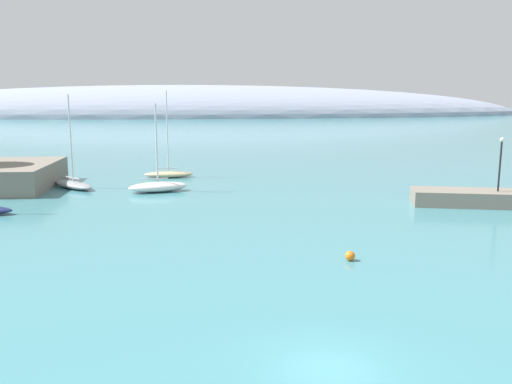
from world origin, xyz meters
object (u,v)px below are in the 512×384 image
Objects in this scene: sailboat_sand_outer_mooring at (169,173)px; mooring_buoy_orange at (350,256)px; sailboat_white_mid_mooring at (158,186)px; sailboat_grey_end_of_line at (73,184)px; harbor_lamp_post at (500,159)px.

sailboat_sand_outer_mooring is 35.19m from mooring_buoy_orange.
sailboat_white_mid_mooring reaches higher than mooring_buoy_orange.
mooring_buoy_orange is at bearing -3.45° from sailboat_grey_end_of_line.
sailboat_sand_outer_mooring is 16.92× the size of mooring_buoy_orange.
mooring_buoy_orange is (13.52, -23.54, -0.28)m from sailboat_white_mid_mooring.
sailboat_sand_outer_mooring is at bearing 80.72° from sailboat_grey_end_of_line.
sailboat_sand_outer_mooring is at bearing 73.44° from sailboat_white_mid_mooring.
sailboat_white_mid_mooring is at bearing -94.49° from sailboat_sand_outer_mooring.
mooring_buoy_orange is (13.16, -32.64, -0.19)m from sailboat_sand_outer_mooring.
harbor_lamp_post is at bearing -31.75° from sailboat_white_mid_mooring.
harbor_lamp_post is (16.59, 14.08, 3.89)m from mooring_buoy_orange.
sailboat_sand_outer_mooring reaches higher than harbor_lamp_post.
sailboat_sand_outer_mooring reaches higher than mooring_buoy_orange.
sailboat_white_mid_mooring is 1.88× the size of harbor_lamp_post.
sailboat_sand_outer_mooring is 11.25m from sailboat_grey_end_of_line.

